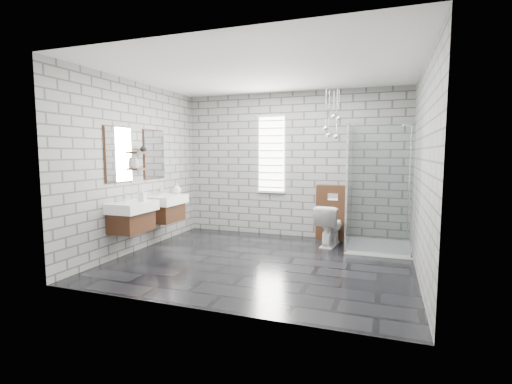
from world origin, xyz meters
The scene contains 20 objects.
floor centered at (0.00, 0.00, -0.01)m, with size 4.20×3.60×0.02m, color black.
ceiling centered at (0.00, 0.00, 2.71)m, with size 4.20×3.60×0.02m, color white.
wall_back centered at (0.00, 1.81, 1.35)m, with size 4.20×0.02×2.70m, color gray.
wall_front centered at (0.00, -1.81, 1.35)m, with size 4.20×0.02×2.70m, color gray.
wall_left centered at (-2.11, 0.00, 1.35)m, with size 0.02×3.60×2.70m, color gray.
wall_right centered at (2.11, 0.00, 1.35)m, with size 0.02×3.60×2.70m, color gray.
vanity_left centered at (-1.91, -0.47, 0.76)m, with size 0.47×0.70×1.57m.
vanity_right centered at (-1.91, 0.43, 0.76)m, with size 0.47×0.70×1.57m.
shelf_lower centered at (-2.03, -0.05, 1.32)m, with size 0.14×0.30×0.03m, color #422514.
shelf_upper centered at (-2.03, -0.05, 1.58)m, with size 0.14×0.30×0.03m, color #422514.
window centered at (-0.40, 1.78, 1.55)m, with size 0.56×0.05×1.48m.
cistern_panel centered at (0.80, 1.70, 0.50)m, with size 0.60×0.20×1.00m, color #422514.
flush_plate centered at (0.80, 1.60, 0.80)m, with size 0.18×0.01×0.12m, color silver.
shower_enclosure centered at (1.50, 1.18, 0.50)m, with size 1.00×1.00×2.03m.
pendant_cluster centered at (0.80, 1.37, 2.02)m, with size 0.29×0.26×0.90m.
toilet centered at (0.80, 1.29, 0.35)m, with size 0.39×0.68×0.69m, color white.
soap_bottle_a centered at (-1.78, -0.35, 0.95)m, with size 0.09×0.09×0.20m, color #B2B2B2.
soap_bottle_b centered at (-1.85, 0.75, 0.94)m, with size 0.15×0.15×0.19m, color #B2B2B2.
soap_bottle_c centered at (-2.02, -0.16, 1.44)m, with size 0.08×0.08×0.20m, color #B2B2B2.
vase centered at (-2.02, 0.04, 1.65)m, with size 0.11×0.11×0.11m, color #B2B2B2.
Camera 1 is at (1.68, -5.00, 1.57)m, focal length 26.00 mm.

